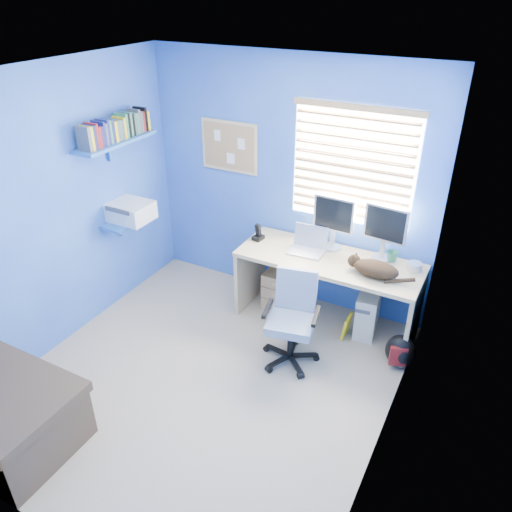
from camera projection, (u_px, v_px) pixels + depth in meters
The scene contains 23 objects.
floor at pixel (206, 380), 4.33m from camera, with size 3.00×3.20×0.00m, color tan.
ceiling at pixel (186, 79), 3.10m from camera, with size 3.00×3.20×0.00m, color white.
wall_back at pixel (287, 185), 4.95m from camera, with size 3.00×0.01×2.50m, color blue.
wall_front at pixel (19, 393), 2.49m from camera, with size 3.00×0.01×2.50m, color blue.
wall_left at pixel (53, 215), 4.33m from camera, with size 0.01×3.20×2.50m, color blue.
wall_right at pixel (398, 309), 3.11m from camera, with size 0.01×3.20×2.50m, color blue.
desk at pixel (327, 292), 4.87m from camera, with size 1.74×0.65×0.74m, color tan.
laptop at pixel (307, 242), 4.74m from camera, with size 0.33×0.26×0.22m, color silver.
monitor_left at pixel (334, 223), 4.74m from camera, with size 0.40×0.12×0.54m, color silver.
monitor_right at pixel (385, 233), 4.55m from camera, with size 0.40×0.12×0.54m, color silver.
phone at pixel (258, 232), 4.99m from camera, with size 0.09×0.11×0.17m, color black.
mug at pixel (392, 257), 4.62m from camera, with size 0.10×0.09×0.10m, color #2E7552.
cd_spindle at pixel (415, 266), 4.49m from camera, with size 0.13×0.13×0.07m, color silver.
cat at pixel (376, 269), 4.38m from camera, with size 0.41×0.21×0.14m, color black.
tower_pc at pixel (368, 311), 4.84m from camera, with size 0.19×0.44×0.45m, color beige.
drawer_boxes at pixel (282, 289), 5.21m from camera, with size 0.35×0.28×0.41m, color tan.
yellow_book at pixel (346, 326), 4.79m from camera, with size 0.03×0.17×0.24m, color yellow.
backpack at pixel (400, 351), 4.42m from camera, with size 0.27×0.21×0.32m, color black.
bed_corner at pixel (3, 416), 3.65m from camera, with size 1.04×0.74×0.50m, color #4E3C2A.
office_chair at pixel (292, 330), 4.43m from camera, with size 0.58×0.58×0.85m.
window_blinds at pixel (352, 167), 4.51m from camera, with size 1.15×0.05×1.10m.
corkboard at pixel (229, 147), 5.05m from camera, with size 0.64×0.02×0.52m.
wall_shelves at pixel (122, 171), 4.76m from camera, with size 0.42×0.90×1.05m.
Camera 1 is at (1.90, -2.66, 3.07)m, focal length 35.00 mm.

